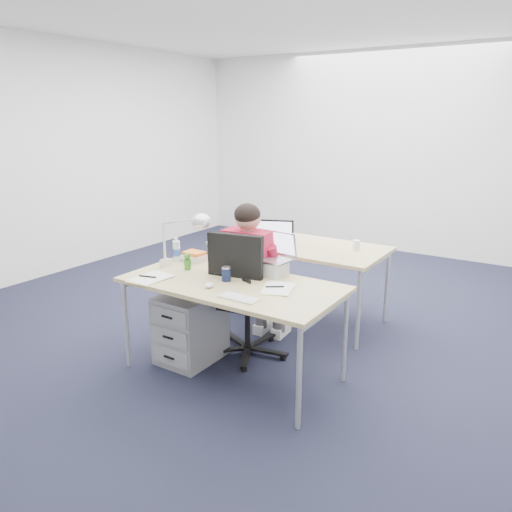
{
  "coord_description": "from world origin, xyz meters",
  "views": [
    {
      "loc": [
        2.36,
        -3.52,
        1.88
      ],
      "look_at": [
        0.34,
        -0.42,
        0.85
      ],
      "focal_mm": 35.0,
      "sensor_mm": 36.0,
      "label": 1
    }
  ],
  "objects_px": {
    "desk_far": "(299,249)",
    "drawer_pedestal_far": "(247,279)",
    "desk_near": "(232,288)",
    "water_bottle": "(176,250)",
    "drawer_pedestal_near": "(191,327)",
    "headphones": "(223,270)",
    "seated_person": "(256,276)",
    "desk_lamp": "(178,239)",
    "far_cup": "(356,245)",
    "can_koozie": "(226,274)",
    "computer_mouse": "(209,285)",
    "sunglasses": "(247,281)",
    "office_chair": "(246,321)",
    "silver_laptop": "(270,254)",
    "dark_laptop": "(272,235)",
    "book_stack": "(194,256)",
    "cordless_phone": "(175,250)",
    "wireless_keyboard": "(239,298)",
    "bear_figurine": "(187,261)"
  },
  "relations": [
    {
      "from": "water_bottle",
      "to": "dark_laptop",
      "type": "distance_m",
      "value": 0.89
    },
    {
      "from": "headphones",
      "to": "cordless_phone",
      "type": "bearing_deg",
      "value": 179.33
    },
    {
      "from": "computer_mouse",
      "to": "water_bottle",
      "type": "relative_size",
      "value": 0.46
    },
    {
      "from": "drawer_pedestal_near",
      "to": "far_cup",
      "type": "relative_size",
      "value": 6.1
    },
    {
      "from": "desk_far",
      "to": "headphones",
      "type": "xyz_separation_m",
      "value": [
        -0.07,
        -1.1,
        0.07
      ]
    },
    {
      "from": "computer_mouse",
      "to": "dark_laptop",
      "type": "bearing_deg",
      "value": 75.41
    },
    {
      "from": "sunglasses",
      "to": "far_cup",
      "type": "bearing_deg",
      "value": 95.06
    },
    {
      "from": "desk_far",
      "to": "book_stack",
      "type": "xyz_separation_m",
      "value": [
        -0.46,
        -0.98,
        0.09
      ]
    },
    {
      "from": "computer_mouse",
      "to": "dark_laptop",
      "type": "height_order",
      "value": "dark_laptop"
    },
    {
      "from": "desk_lamp",
      "to": "drawer_pedestal_far",
      "type": "bearing_deg",
      "value": 107.59
    },
    {
      "from": "desk_near",
      "to": "office_chair",
      "type": "height_order",
      "value": "office_chair"
    },
    {
      "from": "drawer_pedestal_far",
      "to": "cordless_phone",
      "type": "height_order",
      "value": "cordless_phone"
    },
    {
      "from": "headphones",
      "to": "water_bottle",
      "type": "relative_size",
      "value": 1.17
    },
    {
      "from": "silver_laptop",
      "to": "dark_laptop",
      "type": "xyz_separation_m",
      "value": [
        -0.37,
        0.64,
        -0.02
      ]
    },
    {
      "from": "water_bottle",
      "to": "drawer_pedestal_near",
      "type": "bearing_deg",
      "value": -32.64
    },
    {
      "from": "drawer_pedestal_near",
      "to": "headphones",
      "type": "height_order",
      "value": "headphones"
    },
    {
      "from": "book_stack",
      "to": "dark_laptop",
      "type": "xyz_separation_m",
      "value": [
        0.33,
        0.69,
        0.09
      ]
    },
    {
      "from": "desk_far",
      "to": "office_chair",
      "type": "relative_size",
      "value": 1.51
    },
    {
      "from": "silver_laptop",
      "to": "bear_figurine",
      "type": "xyz_separation_m",
      "value": [
        -0.61,
        -0.25,
        -0.09
      ]
    },
    {
      "from": "seated_person",
      "to": "office_chair",
      "type": "bearing_deg",
      "value": -89.66
    },
    {
      "from": "can_koozie",
      "to": "far_cup",
      "type": "relative_size",
      "value": 1.2
    },
    {
      "from": "book_stack",
      "to": "dark_laptop",
      "type": "height_order",
      "value": "dark_laptop"
    },
    {
      "from": "can_koozie",
      "to": "desk_far",
      "type": "bearing_deg",
      "value": 93.08
    },
    {
      "from": "seated_person",
      "to": "dark_laptop",
      "type": "xyz_separation_m",
      "value": [
        -0.14,
        0.48,
        0.24
      ]
    },
    {
      "from": "desk_near",
      "to": "computer_mouse",
      "type": "relative_size",
      "value": 17.48
    },
    {
      "from": "desk_far",
      "to": "headphones",
      "type": "distance_m",
      "value": 1.11
    },
    {
      "from": "drawer_pedestal_near",
      "to": "dark_laptop",
      "type": "height_order",
      "value": "dark_laptop"
    },
    {
      "from": "seated_person",
      "to": "water_bottle",
      "type": "distance_m",
      "value": 0.69
    },
    {
      "from": "seated_person",
      "to": "can_koozie",
      "type": "height_order",
      "value": "seated_person"
    },
    {
      "from": "book_stack",
      "to": "desk_lamp",
      "type": "relative_size",
      "value": 0.37
    },
    {
      "from": "book_stack",
      "to": "sunglasses",
      "type": "distance_m",
      "value": 0.71
    },
    {
      "from": "office_chair",
      "to": "sunglasses",
      "type": "xyz_separation_m",
      "value": [
        0.18,
        -0.25,
        0.44
      ]
    },
    {
      "from": "desk_lamp",
      "to": "far_cup",
      "type": "relative_size",
      "value": 5.42
    },
    {
      "from": "silver_laptop",
      "to": "headphones",
      "type": "bearing_deg",
      "value": -147.57
    },
    {
      "from": "silver_laptop",
      "to": "dark_laptop",
      "type": "distance_m",
      "value": 0.74
    },
    {
      "from": "desk_near",
      "to": "can_koozie",
      "type": "relative_size",
      "value": 14.77
    },
    {
      "from": "drawer_pedestal_near",
      "to": "desk_lamp",
      "type": "distance_m",
      "value": 0.71
    },
    {
      "from": "seated_person",
      "to": "drawer_pedestal_near",
      "type": "height_order",
      "value": "seated_person"
    },
    {
      "from": "desk_lamp",
      "to": "can_koozie",
      "type": "bearing_deg",
      "value": 5.04
    },
    {
      "from": "cordless_phone",
      "to": "sunglasses",
      "type": "bearing_deg",
      "value": 6.8
    },
    {
      "from": "desk_far",
      "to": "drawer_pedestal_far",
      "type": "relative_size",
      "value": 2.91
    },
    {
      "from": "computer_mouse",
      "to": "sunglasses",
      "type": "distance_m",
      "value": 0.28
    },
    {
      "from": "sunglasses",
      "to": "can_koozie",
      "type": "bearing_deg",
      "value": -141.99
    },
    {
      "from": "wireless_keyboard",
      "to": "bear_figurine",
      "type": "bearing_deg",
      "value": 156.5
    },
    {
      "from": "wireless_keyboard",
      "to": "headphones",
      "type": "xyz_separation_m",
      "value": [
        -0.43,
        0.4,
        0.01
      ]
    },
    {
      "from": "dark_laptop",
      "to": "silver_laptop",
      "type": "bearing_deg",
      "value": -82.61
    },
    {
      "from": "seated_person",
      "to": "drawer_pedestal_far",
      "type": "bearing_deg",
      "value": 123.37
    },
    {
      "from": "computer_mouse",
      "to": "cordless_phone",
      "type": "bearing_deg",
      "value": 125.61
    },
    {
      "from": "wireless_keyboard",
      "to": "cordless_phone",
      "type": "height_order",
      "value": "cordless_phone"
    },
    {
      "from": "desk_near",
      "to": "water_bottle",
      "type": "height_order",
      "value": "water_bottle"
    }
  ]
}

